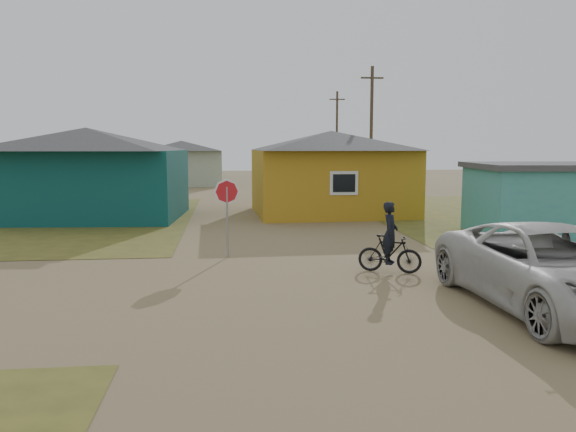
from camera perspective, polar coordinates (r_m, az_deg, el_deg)
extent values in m
plane|color=olive|center=(12.78, 4.75, -7.43)|extent=(120.00, 120.00, 0.00)
cube|color=olive|center=(30.18, 26.70, 0.30)|extent=(20.00, 18.00, 0.00)
cube|color=#0B3D3D|center=(26.42, -19.63, 3.04)|extent=(8.40, 6.54, 3.00)
pyramid|color=#363639|center=(26.36, -19.81, 7.37)|extent=(8.93, 7.08, 1.00)
cube|color=#B4851B|center=(26.65, 4.35, 3.47)|extent=(7.21, 6.24, 3.00)
pyramid|color=#363639|center=(26.59, 4.39, 7.66)|extent=(7.72, 6.76, 0.90)
cube|color=silver|center=(23.67, 5.70, 3.35)|extent=(1.20, 0.06, 1.00)
cube|color=black|center=(23.64, 5.72, 3.34)|extent=(0.95, 0.04, 0.75)
cube|color=teal|center=(22.20, 26.18, 1.23)|extent=(6.39, 4.61, 2.40)
cube|color=#363639|center=(22.12, 26.37, 4.58)|extent=(6.71, 4.93, 0.20)
cube|color=#A0AE96|center=(46.32, -10.73, 4.81)|extent=(6.49, 5.60, 2.80)
pyramid|color=#363639|center=(46.28, -10.79, 7.04)|extent=(7.04, 6.15, 0.80)
cube|color=tan|center=(53.62, 7.16, 5.19)|extent=(6.41, 5.50, 2.80)
pyramid|color=#363639|center=(53.59, 7.19, 7.11)|extent=(6.95, 6.05, 0.80)
cube|color=#A0AE96|center=(59.32, -17.58, 5.05)|extent=(5.75, 5.28, 2.70)
pyramid|color=#363639|center=(59.29, -17.64, 6.69)|extent=(6.28, 5.81, 0.70)
cylinder|color=#493B2B|center=(35.29, 8.45, 8.38)|extent=(0.20, 0.20, 8.00)
cube|color=#493B2B|center=(35.51, 8.55, 13.71)|extent=(1.40, 0.10, 0.10)
cylinder|color=#493B2B|center=(51.11, 4.98, 8.04)|extent=(0.20, 0.20, 8.00)
cube|color=#493B2B|center=(51.27, 5.02, 11.73)|extent=(1.40, 0.10, 0.10)
cylinder|color=gray|center=(16.18, -6.19, -0.65)|extent=(0.06, 0.06, 2.05)
imported|color=black|center=(14.53, 10.29, -3.80)|extent=(1.65, 1.04, 0.96)
imported|color=black|center=(14.44, 10.34, -1.70)|extent=(0.57, 0.68, 1.58)
imported|color=beige|center=(12.17, 25.41, -4.86)|extent=(2.90, 6.03, 1.66)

